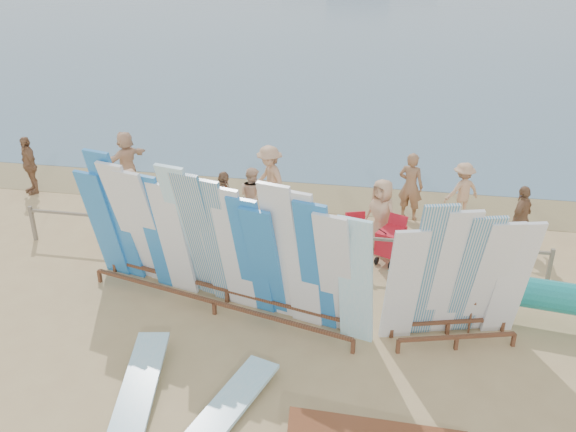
% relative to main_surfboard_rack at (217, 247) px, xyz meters
% --- Properties ---
extents(ground, '(160.00, 160.00, 0.00)m').
position_rel_main_surfboard_rack_xyz_m(ground, '(0.64, -0.91, -1.39)').
color(ground, tan).
rests_on(ground, ground).
extents(wet_sand_strip, '(40.00, 2.60, 0.01)m').
position_rel_main_surfboard_rack_xyz_m(wet_sand_strip, '(0.64, 6.29, -1.39)').
color(wet_sand_strip, olive).
rests_on(wet_sand_strip, ground).
extents(fence, '(12.08, 0.08, 0.90)m').
position_rel_main_surfboard_rack_xyz_m(fence, '(0.64, 2.09, -0.76)').
color(fence, gray).
rests_on(fence, ground).
extents(main_surfboard_rack, '(6.21, 2.24, 3.09)m').
position_rel_main_surfboard_rack_xyz_m(main_surfboard_rack, '(0.00, 0.00, 0.00)').
color(main_surfboard_rack, brown).
rests_on(main_surfboard_rack, ground).
extents(side_surfboard_rack, '(2.65, 1.33, 2.95)m').
position_rel_main_surfboard_rack_xyz_m(side_surfboard_rack, '(4.51, -0.30, -0.07)').
color(side_surfboard_rack, brown).
rests_on(side_surfboard_rack, ground).
extents(outrigger_canoe, '(6.77, 1.45, 0.96)m').
position_rel_main_surfboard_rack_xyz_m(outrigger_canoe, '(6.61, 0.55, -0.78)').
color(outrigger_canoe, brown).
rests_on(outrigger_canoe, ground).
extents(vendor_table, '(1.03, 0.86, 1.18)m').
position_rel_main_surfboard_rack_xyz_m(vendor_table, '(4.58, 0.37, -1.00)').
color(vendor_table, brown).
rests_on(vendor_table, ground).
extents(flat_board_a, '(1.06, 2.75, 0.30)m').
position_rel_main_surfboard_rack_xyz_m(flat_board_a, '(-0.56, -2.75, -1.39)').
color(flat_board_a, '#98DBF3').
rests_on(flat_board_a, ground).
extents(flat_board_b, '(1.34, 2.74, 0.21)m').
position_rel_main_surfboard_rack_xyz_m(flat_board_b, '(0.92, -3.02, -1.39)').
color(flat_board_b, '#98DBF3').
rests_on(flat_board_b, ground).
extents(beach_chair_left, '(0.74, 0.76, 0.95)m').
position_rel_main_surfboard_rack_xyz_m(beach_chair_left, '(0.86, 2.60, -1.11)').
color(beach_chair_left, red).
rests_on(beach_chair_left, ground).
extents(beach_chair_right, '(0.64, 0.65, 0.78)m').
position_rel_main_surfboard_rack_xyz_m(beach_chair_right, '(2.47, 3.29, -1.16)').
color(beach_chair_right, red).
rests_on(beach_chair_right, ground).
extents(stroller, '(0.81, 0.92, 1.06)m').
position_rel_main_surfboard_rack_xyz_m(stroller, '(3.29, 2.61, -0.97)').
color(stroller, red).
rests_on(stroller, ground).
extents(beachgoer_11, '(1.20, 1.66, 1.73)m').
position_rel_main_surfboard_rack_xyz_m(beachgoer_11, '(-4.54, 5.80, -0.53)').
color(beachgoer_11, beige).
rests_on(beachgoer_11, ground).
extents(beachgoer_10, '(0.85, 1.02, 1.62)m').
position_rel_main_surfboard_rack_xyz_m(beachgoer_10, '(6.26, 3.80, -0.58)').
color(beachgoer_10, '#8C6042').
rests_on(beachgoer_10, ground).
extents(beachgoer_4, '(0.75, 1.05, 1.64)m').
position_rel_main_surfboard_rack_xyz_m(beachgoer_4, '(-0.85, 3.36, -0.57)').
color(beachgoer_4, '#8C6042').
rests_on(beachgoer_4, ground).
extents(beachgoer_0, '(0.95, 0.64, 1.79)m').
position_rel_main_surfboard_rack_xyz_m(beachgoer_0, '(-3.02, 2.69, -0.50)').
color(beachgoer_0, tan).
rests_on(beachgoer_0, ground).
extents(beachgoer_9, '(1.07, 0.86, 1.54)m').
position_rel_main_surfboard_rack_xyz_m(beachgoer_9, '(5.04, 5.39, -0.62)').
color(beachgoer_9, tan).
rests_on(beachgoer_9, ground).
extents(beachgoer_6, '(0.93, 0.85, 1.75)m').
position_rel_main_surfboard_rack_xyz_m(beachgoer_6, '(3.02, 3.24, -0.52)').
color(beachgoer_6, tan).
rests_on(beachgoer_6, ground).
extents(beachgoer_extra_1, '(1.05, 0.96, 1.70)m').
position_rel_main_surfboard_rack_xyz_m(beachgoer_extra_1, '(-7.15, 4.92, -0.54)').
color(beachgoer_extra_1, '#8C6042').
rests_on(beachgoer_extra_1, ground).
extents(beachgoer_2, '(0.82, 0.72, 1.54)m').
position_rel_main_surfboard_rack_xyz_m(beachgoer_2, '(-0.31, 4.05, -0.62)').
color(beachgoer_2, beige).
rests_on(beachgoer_2, ground).
extents(beachgoer_3, '(1.17, 1.26, 1.89)m').
position_rel_main_surfboard_rack_xyz_m(beachgoer_3, '(-0.01, 4.79, -0.45)').
color(beachgoer_3, tan).
rests_on(beachgoer_3, ground).
extents(beachgoer_7, '(0.74, 0.55, 1.82)m').
position_rel_main_surfboard_rack_xyz_m(beachgoer_7, '(3.69, 5.12, -0.48)').
color(beachgoer_7, '#8C6042').
rests_on(beachgoer_7, ground).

